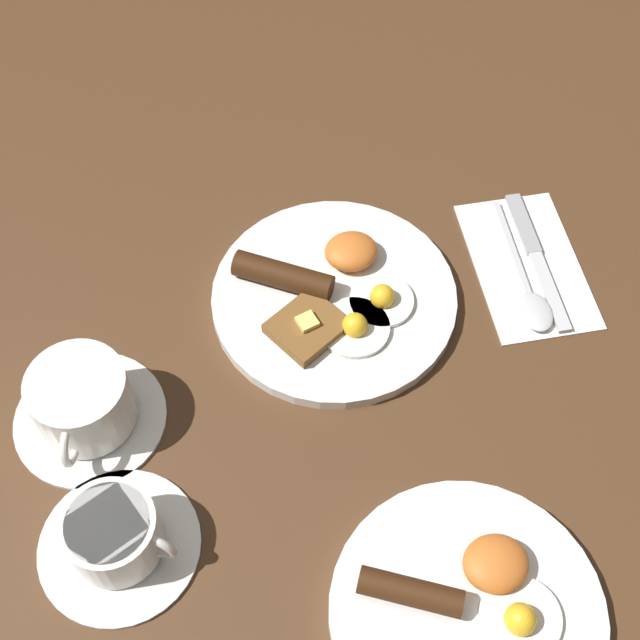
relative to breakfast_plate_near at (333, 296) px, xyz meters
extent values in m
plane|color=#4C301C|center=(0.00, 0.00, -0.01)|extent=(3.00, 3.00, 0.00)
cylinder|color=white|center=(0.00, 0.00, 0.00)|extent=(0.27, 0.27, 0.01)
cylinder|color=white|center=(-0.05, 0.02, 0.01)|extent=(0.07, 0.07, 0.01)
sphere|color=yellow|center=(-0.05, 0.03, 0.02)|extent=(0.03, 0.03, 0.03)
cylinder|color=white|center=(-0.01, 0.05, 0.01)|extent=(0.08, 0.08, 0.01)
sphere|color=yellow|center=(-0.01, 0.05, 0.02)|extent=(0.03, 0.03, 0.03)
ellipsoid|color=orange|center=(-0.03, -0.04, 0.02)|extent=(0.06, 0.05, 0.03)
cylinder|color=#391F0D|center=(0.05, -0.03, 0.02)|extent=(0.11, 0.09, 0.03)
cube|color=brown|center=(0.04, 0.04, 0.01)|extent=(0.09, 0.09, 0.01)
cube|color=#F4E072|center=(0.04, 0.04, 0.02)|extent=(0.02, 0.02, 0.01)
cylinder|color=white|center=(-0.02, 0.36, 0.00)|extent=(0.25, 0.25, 0.01)
cylinder|color=white|center=(-0.06, 0.38, 0.01)|extent=(0.07, 0.07, 0.01)
sphere|color=yellow|center=(-0.06, 0.38, 0.02)|extent=(0.03, 0.03, 0.03)
ellipsoid|color=orange|center=(-0.06, 0.33, 0.02)|extent=(0.06, 0.05, 0.03)
cylinder|color=#3E2110|center=(0.03, 0.34, 0.02)|extent=(0.09, 0.07, 0.03)
cylinder|color=white|center=(0.28, 0.07, -0.01)|extent=(0.16, 0.16, 0.01)
cylinder|color=white|center=(0.28, 0.07, 0.03)|extent=(0.10, 0.10, 0.07)
cylinder|color=#9E7047|center=(0.28, 0.07, 0.06)|extent=(0.09, 0.09, 0.00)
torus|color=white|center=(0.30, 0.12, 0.03)|extent=(0.02, 0.05, 0.05)
cylinder|color=white|center=(0.27, 0.21, -0.01)|extent=(0.15, 0.15, 0.01)
cylinder|color=white|center=(0.27, 0.21, 0.02)|extent=(0.09, 0.09, 0.06)
cylinder|color=#9E7047|center=(0.27, 0.21, 0.05)|extent=(0.08, 0.08, 0.00)
torus|color=white|center=(0.23, 0.24, 0.03)|extent=(0.04, 0.03, 0.04)
cube|color=white|center=(-0.23, 0.01, -0.01)|extent=(0.14, 0.21, 0.01)
cube|color=silver|center=(-0.24, 0.06, 0.00)|extent=(0.03, 0.11, 0.00)
cube|color=#9E9EA3|center=(-0.25, -0.04, 0.00)|extent=(0.03, 0.09, 0.01)
ellipsoid|color=silver|center=(-0.21, 0.08, 0.00)|extent=(0.04, 0.06, 0.01)
cube|color=silver|center=(-0.22, -0.01, 0.00)|extent=(0.02, 0.13, 0.00)
camera|label=1|loc=(0.17, 0.54, 0.81)|focal=50.00mm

